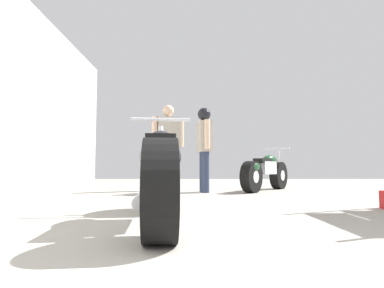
{
  "coord_description": "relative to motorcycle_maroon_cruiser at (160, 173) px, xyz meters",
  "views": [
    {
      "loc": [
        -0.37,
        -0.29,
        0.46
      ],
      "look_at": [
        -0.37,
        3.87,
        0.78
      ],
      "focal_mm": 29.71,
      "sensor_mm": 36.0,
      "label": 1
    }
  ],
  "objects": [
    {
      "name": "ground_plane",
      "position": [
        0.64,
        1.41,
        -0.42
      ],
      "size": [
        18.24,
        18.24,
        0.0
      ],
      "primitive_type": "plane",
      "color": "#9E998E"
    },
    {
      "name": "mechanic_with_helmet",
      "position": [
        0.5,
        3.38,
        0.55
      ],
      "size": [
        0.3,
        0.64,
        1.62
      ],
      "color": "#2D3851",
      "rests_on": "ground_plane"
    },
    {
      "name": "motorcycle_maroon_cruiser",
      "position": [
        0.0,
        0.0,
        0.0
      ],
      "size": [
        0.63,
        2.14,
        1.0
      ],
      "color": "black",
      "rests_on": "ground_plane"
    },
    {
      "name": "mechanic_in_blue",
      "position": [
        -0.23,
        3.87,
        0.58
      ],
      "size": [
        0.68,
        0.44,
        1.77
      ],
      "color": "#2D3851",
      "rests_on": "ground_plane"
    },
    {
      "name": "motorcycle_black_naked",
      "position": [
        1.75,
        3.77,
        -0.04
      ],
      "size": [
        1.3,
        1.66,
        0.9
      ],
      "color": "black",
      "rests_on": "ground_plane"
    }
  ]
}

